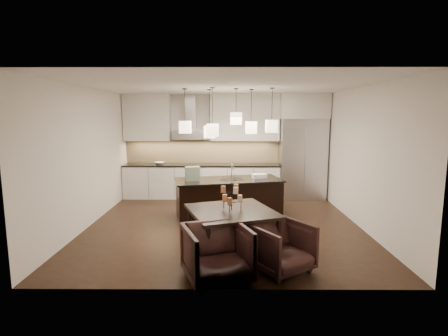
{
  "coord_description": "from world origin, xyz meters",
  "views": [
    {
      "loc": [
        0.04,
        -6.99,
        2.24
      ],
      "look_at": [
        0.0,
        0.2,
        1.15
      ],
      "focal_mm": 28.0,
      "sensor_mm": 36.0,
      "label": 1
    }
  ],
  "objects_px": {
    "island_body": "(228,198)",
    "armchair_right": "(281,247)",
    "refrigerator": "(302,159)",
    "armchair_left": "(217,254)",
    "dining_table": "(231,233)"
  },
  "relations": [
    {
      "from": "refrigerator",
      "to": "island_body",
      "type": "xyz_separation_m",
      "value": [
        -2.0,
        -1.75,
        -0.68
      ]
    },
    {
      "from": "dining_table",
      "to": "armchair_left",
      "type": "xyz_separation_m",
      "value": [
        -0.21,
        -0.87,
        0.01
      ]
    },
    {
      "from": "armchair_right",
      "to": "refrigerator",
      "type": "bearing_deg",
      "value": 40.69
    },
    {
      "from": "island_body",
      "to": "armchair_right",
      "type": "bearing_deg",
      "value": -87.74
    },
    {
      "from": "refrigerator",
      "to": "armchair_left",
      "type": "distance_m",
      "value": 5.39
    },
    {
      "from": "refrigerator",
      "to": "armchair_right",
      "type": "xyz_separation_m",
      "value": [
        -1.26,
        -4.57,
        -0.72
      ]
    },
    {
      "from": "island_body",
      "to": "armchair_left",
      "type": "height_order",
      "value": "island_body"
    },
    {
      "from": "armchair_left",
      "to": "island_body",
      "type": "bearing_deg",
      "value": 66.49
    },
    {
      "from": "refrigerator",
      "to": "island_body",
      "type": "distance_m",
      "value": 2.75
    },
    {
      "from": "refrigerator",
      "to": "island_body",
      "type": "relative_size",
      "value": 0.95
    },
    {
      "from": "island_body",
      "to": "dining_table",
      "type": "xyz_separation_m",
      "value": [
        0.03,
        -2.26,
        -0.02
      ]
    },
    {
      "from": "island_body",
      "to": "dining_table",
      "type": "height_order",
      "value": "island_body"
    },
    {
      "from": "island_body",
      "to": "armchair_right",
      "type": "height_order",
      "value": "island_body"
    },
    {
      "from": "refrigerator",
      "to": "island_body",
      "type": "height_order",
      "value": "refrigerator"
    },
    {
      "from": "armchair_left",
      "to": "armchair_right",
      "type": "relative_size",
      "value": 1.09
    }
  ]
}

